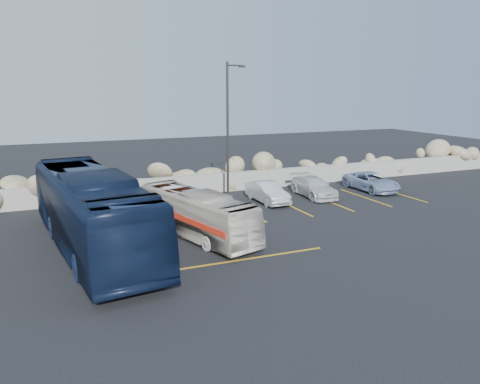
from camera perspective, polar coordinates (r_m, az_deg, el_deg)
name	(u,v)px	position (r m, az deg, el deg)	size (l,w,h in m)	color
ground	(257,260)	(18.55, 2.12, -8.23)	(90.00, 90.00, 0.00)	black
seawall	(176,186)	(29.27, -7.84, 0.71)	(60.00, 0.40, 1.20)	gray
riprap_pile	(170,172)	(30.28, -8.48, 2.44)	(54.00, 2.80, 2.60)	#8F7F5E
parking_lines	(292,213)	(25.29, 6.34, -2.55)	(18.16, 9.36, 0.01)	gold
lamppost	(228,128)	(27.16, -1.42, 7.78)	(1.14, 0.18, 8.00)	#2E2B29
vintage_bus	(196,214)	(21.16, -5.38, -2.63)	(1.76, 7.52, 2.09)	beige
tour_coach	(92,211)	(20.13, -17.62, -2.20)	(2.78, 11.87, 3.31)	#0F1A34
car_b	(267,192)	(27.36, 3.36, -0.04)	(1.26, 3.62, 1.19)	silver
car_c	(314,187)	(29.19, 8.98, 0.61)	(1.65, 4.06, 1.18)	silver
car_d	(371,182)	(31.64, 15.72, 1.22)	(1.94, 4.20, 1.17)	#8297B9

